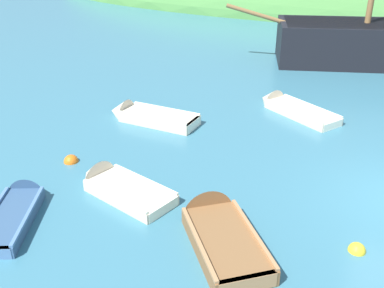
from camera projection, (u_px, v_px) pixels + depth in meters
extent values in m
cylinder|color=olive|center=(256.00, 14.00, 21.74)|extent=(2.86, 1.13, 0.97)
cube|color=beige|center=(302.00, 114.00, 15.97)|extent=(2.94, 2.32, 0.39)
cone|color=beige|center=(268.00, 100.00, 17.27)|extent=(1.10, 1.20, 0.99)
cube|color=white|center=(332.00, 125.00, 14.94)|extent=(0.58, 0.87, 0.27)
cube|color=white|center=(292.00, 107.00, 16.27)|extent=(0.64, 0.92, 0.05)
cube|color=white|center=(313.00, 115.00, 15.55)|extent=(0.64, 0.92, 0.05)
cube|color=white|center=(312.00, 106.00, 16.11)|extent=(2.40, 1.47, 0.07)
cube|color=white|center=(293.00, 111.00, 15.63)|extent=(2.40, 1.47, 0.07)
cube|color=beige|center=(159.00, 120.00, 15.41)|extent=(2.71, 1.14, 0.45)
cone|color=beige|center=(119.00, 112.00, 16.08)|extent=(0.70, 1.04, 1.03)
cube|color=white|center=(193.00, 125.00, 14.86)|extent=(0.14, 0.97, 0.31)
cube|color=white|center=(148.00, 113.00, 15.53)|extent=(0.20, 1.00, 0.05)
cube|color=white|center=(171.00, 118.00, 15.15)|extent=(0.20, 1.00, 0.05)
cube|color=white|center=(166.00, 109.00, 15.70)|extent=(2.64, 0.14, 0.07)
cube|color=white|center=(152.00, 118.00, 14.90)|extent=(2.64, 0.14, 0.07)
cube|color=brown|center=(226.00, 247.00, 9.31)|extent=(2.58, 2.71, 0.46)
cone|color=brown|center=(204.00, 206.00, 10.66)|extent=(1.33, 1.27, 1.22)
cube|color=#AE7B4F|center=(247.00, 284.00, 8.26)|extent=(0.95, 0.84, 0.32)
cube|color=#AE7B4F|center=(219.00, 228.00, 9.61)|extent=(1.01, 0.90, 0.05)
cube|color=#AE7B4F|center=(233.00, 253.00, 8.86)|extent=(1.01, 0.90, 0.05)
cube|color=#AE7B4F|center=(253.00, 232.00, 9.34)|extent=(1.64, 1.89, 0.07)
cube|color=#AE7B4F|center=(198.00, 242.00, 9.06)|extent=(1.64, 1.89, 0.07)
cube|color=#335175|center=(11.00, 223.00, 10.14)|extent=(1.88, 2.51, 0.38)
cone|color=#335175|center=(30.00, 189.00, 11.46)|extent=(1.07, 0.94, 0.89)
cube|color=#4F75A1|center=(16.00, 208.00, 10.45)|extent=(0.85, 0.55, 0.05)
cube|color=#4F75A1|center=(3.00, 229.00, 9.72)|extent=(0.85, 0.55, 0.05)
cube|color=#4F75A1|center=(28.00, 214.00, 10.05)|extent=(1.09, 2.08, 0.07)
cube|color=beige|center=(130.00, 195.00, 11.19)|extent=(2.52, 1.66, 0.38)
cone|color=beige|center=(93.00, 176.00, 12.03)|extent=(0.85, 1.17, 1.05)
cube|color=white|center=(162.00, 209.00, 10.52)|extent=(0.37, 0.99, 0.27)
cube|color=white|center=(119.00, 185.00, 11.36)|extent=(0.43, 1.03, 0.05)
cube|color=white|center=(141.00, 196.00, 10.90)|extent=(0.43, 1.03, 0.05)
cube|color=white|center=(144.00, 179.00, 11.44)|extent=(2.22, 0.65, 0.07)
cube|color=white|center=(114.00, 196.00, 10.74)|extent=(2.22, 0.65, 0.07)
sphere|color=yellow|center=(357.00, 251.00, 9.37)|extent=(0.37, 0.37, 0.37)
sphere|color=orange|center=(71.00, 162.00, 12.91)|extent=(0.42, 0.42, 0.42)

